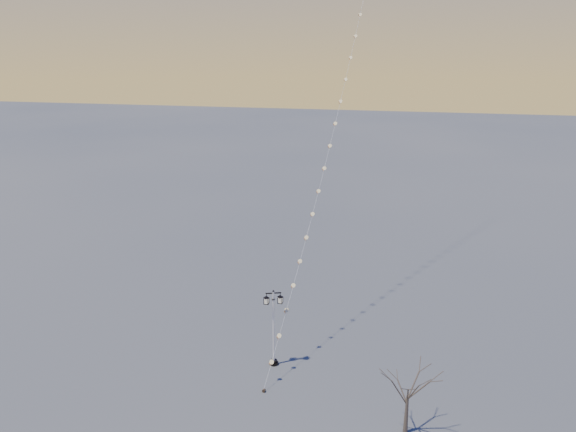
% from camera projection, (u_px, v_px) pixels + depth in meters
% --- Properties ---
extents(ground, '(300.00, 300.00, 0.00)m').
position_uv_depth(ground, '(270.00, 397.00, 31.27)').
color(ground, '#4C4E4C').
rests_on(ground, ground).
extents(street_lamp, '(1.20, 0.73, 4.96)m').
position_uv_depth(street_lamp, '(274.00, 324.00, 33.73)').
color(street_lamp, black).
rests_on(street_lamp, ground).
extents(bare_tree, '(2.33, 2.33, 3.87)m').
position_uv_depth(bare_tree, '(408.00, 386.00, 27.66)').
color(bare_tree, '#493E31').
rests_on(bare_tree, ground).
extents(kite_train, '(4.85, 30.27, 37.79)m').
position_uv_depth(kite_train, '(347.00, 46.00, 39.68)').
color(kite_train, '#2E2115').
rests_on(kite_train, ground).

